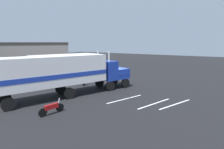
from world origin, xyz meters
The scene contains 9 objects.
ground_plane centered at (0.00, 0.00, 0.00)m, with size 120.00×120.00×0.00m, color black.
lane_stripe_near centered at (-3.86, -3.50, 0.01)m, with size 4.40×0.16×0.01m, color silver.
lane_stripe_mid centered at (-3.60, -6.38, 0.01)m, with size 4.40×0.16×0.01m, color silver.
lane_stripe_far centered at (-2.77, -8.01, 0.01)m, with size 4.40×0.16×0.01m, color silver.
semi_truck centered at (-6.20, 2.09, 2.52)m, with size 14.15×7.19×4.50m.
person_bystander centered at (-1.91, 3.52, 0.89)m, with size 0.34×0.45×1.63m.
parked_bus centered at (2.70, 12.16, 2.07)m, with size 11.27×5.63×3.40m.
motorcycle centered at (-10.18, -0.60, 0.48)m, with size 2.10×0.45×1.12m.
building_backdrop centered at (3.12, 27.44, 2.91)m, with size 22.86×13.20×5.41m.
Camera 1 is at (-18.89, -11.70, 5.46)m, focal length 29.39 mm.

